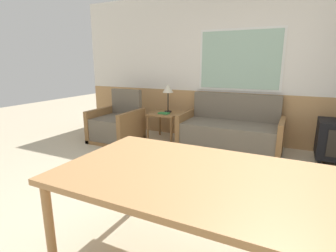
% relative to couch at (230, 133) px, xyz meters
% --- Properties ---
extents(ground_plane, '(16.00, 16.00, 0.00)m').
position_rel_couch_xyz_m(ground_plane, '(0.27, -2.16, -0.27)').
color(ground_plane, beige).
extents(wall_back, '(7.20, 0.09, 2.70)m').
position_rel_couch_xyz_m(wall_back, '(0.26, 0.46, 1.08)').
color(wall_back, tan).
rests_on(wall_back, ground_plane).
extents(couch, '(1.71, 0.82, 0.91)m').
position_rel_couch_xyz_m(couch, '(0.00, 0.00, 0.00)').
color(couch, olive).
rests_on(couch, ground_plane).
extents(armchair, '(0.80, 0.83, 0.94)m').
position_rel_couch_xyz_m(armchair, '(-2.03, -0.50, 0.01)').
color(armchair, olive).
rests_on(armchair, ground_plane).
extents(side_table, '(0.55, 0.55, 0.52)m').
position_rel_couch_xyz_m(side_table, '(-1.24, -0.04, 0.17)').
color(side_table, olive).
rests_on(side_table, ground_plane).
extents(table_lamp, '(0.21, 0.21, 0.54)m').
position_rel_couch_xyz_m(table_lamp, '(-1.22, 0.06, 0.68)').
color(table_lamp, black).
rests_on(table_lamp, side_table).
extents(book_stack, '(0.20, 0.14, 0.02)m').
position_rel_couch_xyz_m(book_stack, '(-1.21, -0.14, 0.26)').
color(book_stack, '#2D7F3D').
rests_on(book_stack, side_table).
extents(dining_table, '(2.09, 1.07, 0.76)m').
position_rel_couch_xyz_m(dining_table, '(0.60, -2.91, 0.43)').
color(dining_table, '#B27F4C').
rests_on(dining_table, ground_plane).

